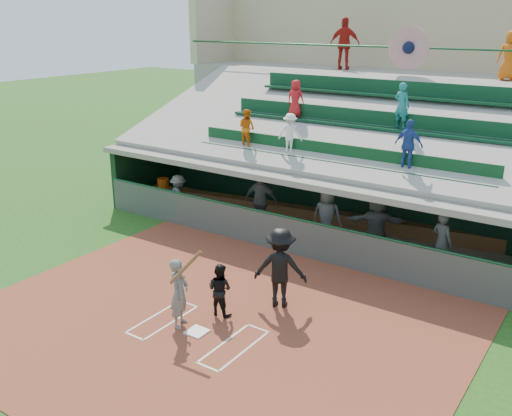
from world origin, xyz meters
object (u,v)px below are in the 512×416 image
Objects in this scene: home_plate at (197,332)px; catcher at (220,289)px; white_table at (164,197)px; batter_at_plate at (179,293)px; water_cooler at (163,184)px.

catcher is at bearing 95.09° from home_plate.
white_table is at bearing 137.33° from home_plate.
home_plate is 0.95m from batter_at_plate.
water_cooler is (-6.60, 5.18, 0.22)m from catcher.
catcher is at bearing 65.71° from batter_at_plate.
batter_at_plate is (-0.50, 0.03, 0.81)m from home_plate.
water_cooler is at bearing -74.75° from white_table.
home_plate is 9.16m from white_table.
batter_at_plate is at bearing -44.63° from water_cooler.
batter_at_plate is 1.55× the size of catcher.
batter_at_plate reaches higher than water_cooler.
batter_at_plate is at bearing 63.52° from catcher.
batter_at_plate is 4.71× the size of water_cooler.
catcher is 8.47m from white_table.
home_plate is 1.14m from catcher.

